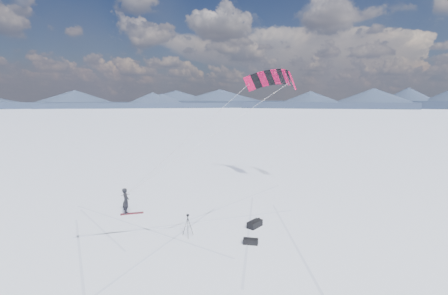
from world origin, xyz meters
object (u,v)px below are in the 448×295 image
object	(u,v)px
snowkiter	(126,214)
gear_bag_b	(251,241)
gear_bag_a	(255,224)
snowboard	(132,213)
tripod	(188,222)

from	to	relation	value
snowkiter	gear_bag_b	bearing A→B (deg)	-132.12
snowkiter	gear_bag_a	distance (m)	8.29
snowboard	gear_bag_a	world-z (taller)	gear_bag_a
snowboard	gear_bag_a	bearing A→B (deg)	-32.20
tripod	gear_bag_b	distance (m)	3.46
tripod	snowboard	bearing A→B (deg)	102.44
gear_bag_b	snowboard	bearing A→B (deg)	158.74
snowkiter	tripod	bearing A→B (deg)	-140.58
gear_bag_a	snowkiter	bearing A→B (deg)	114.72
snowkiter	gear_bag_b	size ratio (longest dim) A/B	2.04
snowkiter	tripod	distance (m)	5.57
snowkiter	gear_bag_a	xyz separation A→B (m)	(7.02, -4.42, 0.19)
gear_bag_a	gear_bag_b	xyz separation A→B (m)	(-1.04, -1.99, -0.04)
snowkiter	tripod	world-z (taller)	tripod
tripod	gear_bag_a	xyz separation A→B (m)	(3.89, 0.13, -0.59)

